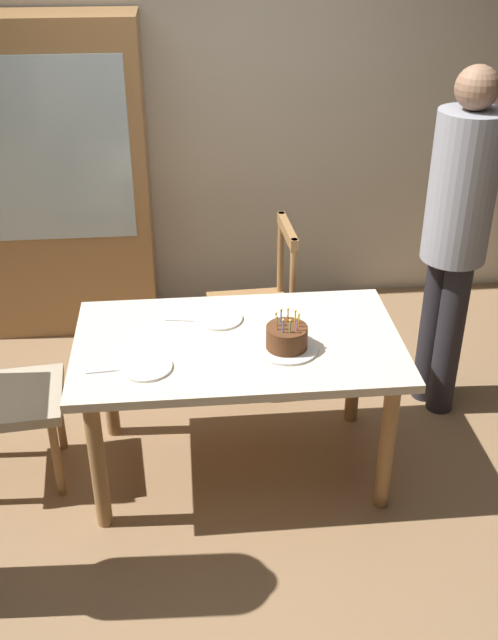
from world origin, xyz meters
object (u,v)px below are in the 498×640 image
person_guest (456,228)px  chair_spindle_back (255,310)px  plate_near_celebrant (146,367)px  birthday_cake (287,339)px  dining_table (238,358)px  china_cabinet (57,181)px  plate_far_side (219,318)px

person_guest → chair_spindle_back: bearing=162.1°
chair_spindle_back → plate_near_celebrant: bearing=-120.7°
plate_near_celebrant → person_guest: size_ratio=0.12×
plate_near_celebrant → chair_spindle_back: bearing=59.3°
birthday_cake → chair_spindle_back: bearing=93.4°
dining_table → person_guest: size_ratio=0.81×
plate_near_celebrant → dining_table: bearing=25.5°
birthday_cake → chair_spindle_back: 0.90m
chair_spindle_back → china_cabinet: size_ratio=0.50×
birthday_cake → plate_far_side: (-0.28, 0.29, -0.04)m
chair_spindle_back → china_cabinet: bearing=144.1°
birthday_cake → plate_far_side: 0.40m
plate_near_celebrant → person_guest: (1.51, 0.63, 0.31)m
birthday_cake → plate_far_side: birthday_cake is taller
plate_far_side → dining_table: bearing=-69.1°
person_guest → plate_near_celebrant: bearing=-157.4°
chair_spindle_back → dining_table: bearing=-101.8°
plate_near_celebrant → china_cabinet: size_ratio=0.12×
chair_spindle_back → plate_far_side: bearing=-112.4°
dining_table → plate_far_side: (-0.07, 0.19, 0.10)m
dining_table → china_cabinet: bearing=121.7°
plate_near_celebrant → plate_far_side: same height
plate_near_celebrant → plate_far_side: bearing=49.4°
dining_table → plate_near_celebrant: (-0.40, -0.19, 0.10)m
china_cabinet → plate_near_celebrant: bearing=-72.2°
dining_table → person_guest: (1.11, 0.44, 0.41)m
birthday_cake → person_guest: size_ratio=0.15×
chair_spindle_back → china_cabinet: 1.47m
china_cabinet → dining_table: bearing=-58.3°
plate_far_side → person_guest: bearing=11.8°
birthday_cake → chair_spindle_back: chair_spindle_back is taller
person_guest → birthday_cake: bearing=-149.4°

